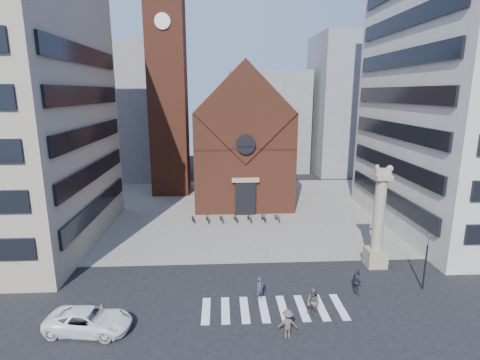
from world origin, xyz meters
name	(u,v)px	position (x,y,z in m)	size (l,w,h in m)	color
ground	(261,287)	(0.00, 0.00, 0.00)	(120.00, 120.00, 0.00)	black
piazza	(244,209)	(0.00, 19.00, 0.03)	(46.00, 30.00, 0.05)	gray
zebra_crossing	(273,309)	(0.55, -3.00, 0.01)	(10.20, 3.20, 0.01)	white
church	(242,140)	(0.00, 25.04, 7.98)	(12.00, 16.65, 18.00)	brown
campanile	(168,81)	(-10.00, 28.00, 15.74)	(5.50, 5.50, 31.20)	brown
bg_block_left	(119,112)	(-20.00, 40.00, 11.00)	(16.00, 14.00, 22.00)	gray
bg_block_mid	(267,121)	(6.00, 45.00, 9.00)	(14.00, 12.00, 18.00)	gray
bg_block_right	(358,105)	(22.00, 42.00, 12.00)	(16.00, 14.00, 24.00)	gray
lion_column	(378,227)	(10.01, 3.00, 3.46)	(1.63, 1.60, 8.68)	tan
traffic_light	(426,261)	(12.00, -1.00, 2.29)	(0.13, 0.16, 4.30)	black
white_car	(89,321)	(-11.05, -4.80, 0.71)	(2.36, 5.13, 1.43)	white
pedestrian_0	(260,289)	(-0.24, -1.79, 0.85)	(0.62, 0.41, 1.70)	#383042
pedestrian_1	(313,303)	(3.00, -3.96, 0.97)	(0.94, 0.73, 1.93)	#584E46
pedestrian_2	(357,282)	(6.82, -1.44, 0.95)	(1.11, 0.46, 1.90)	#2B2A32
pedestrian_3	(288,324)	(0.96, -6.04, 0.90)	(1.17, 0.67, 1.81)	brown
scooter_0	(193,219)	(-6.01, 14.40, 0.49)	(0.59, 1.69, 0.89)	black
scooter_1	(207,218)	(-4.44, 14.40, 0.54)	(0.46, 1.64, 0.98)	black
scooter_2	(222,218)	(-2.86, 14.40, 0.49)	(0.59, 1.69, 0.89)	black
scooter_3	(236,218)	(-1.28, 14.40, 0.54)	(0.46, 1.64, 0.98)	black
scooter_4	(250,218)	(0.30, 14.40, 0.49)	(0.59, 1.69, 0.89)	black
scooter_5	(264,217)	(1.88, 14.40, 0.54)	(0.46, 1.64, 0.98)	black
scooter_6	(277,217)	(3.45, 14.40, 0.49)	(0.59, 1.69, 0.89)	black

